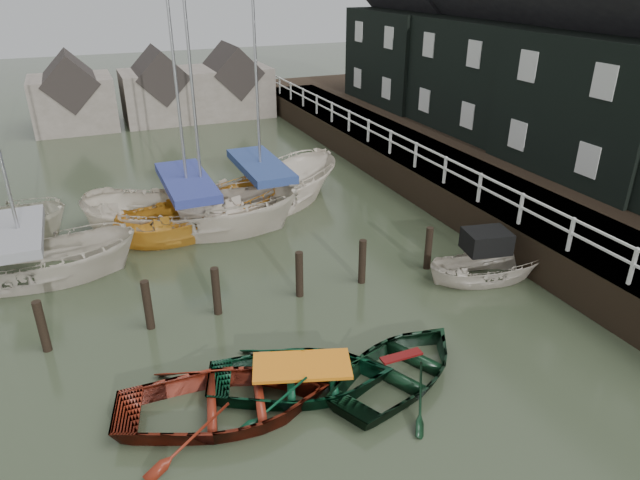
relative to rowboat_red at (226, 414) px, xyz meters
name	(u,v)px	position (x,y,z in m)	size (l,w,h in m)	color
ground	(298,366)	(2.00, 0.94, 0.00)	(120.00, 120.00, 0.00)	#2E3723
pier	(418,167)	(11.48, 10.94, 0.71)	(3.04, 32.00, 2.70)	black
land_strip	(517,167)	(17.00, 10.94, 0.00)	(14.00, 38.00, 1.50)	black
quay_houses	(559,45)	(16.99, 9.59, 5.68)	(6.52, 28.14, 10.01)	black
mooring_pilings	(220,297)	(0.89, 3.94, 0.50)	(13.72, 0.22, 1.80)	black
far_sheds	(158,91)	(2.83, 26.94, 1.86)	(14.00, 4.08, 4.39)	#665B51
rowboat_red	(226,414)	(0.00, 0.00, 0.00)	(3.22, 4.50, 0.93)	#601A0D
rowboat_green	(302,388)	(1.80, 0.16, 0.00)	(2.98, 4.18, 0.86)	#08311C
rowboat_dkgreen	(400,378)	(4.00, -0.41, 0.00)	(2.85, 3.99, 0.83)	black
motorboat	(486,275)	(8.80, 2.68, 0.12)	(3.91, 2.07, 2.22)	#BCB1A0
sailboat_a	(30,275)	(-4.03, 8.17, 0.06)	(6.83, 3.55, 11.61)	beige
sailboat_b	(191,227)	(1.28, 9.92, 0.06)	(8.34, 5.76, 12.61)	beige
sailboat_c	(205,226)	(1.77, 9.84, 0.01)	(6.96, 3.96, 11.47)	orange
sailboat_d	(262,207)	(4.24, 10.73, 0.06)	(8.22, 5.74, 12.61)	silver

